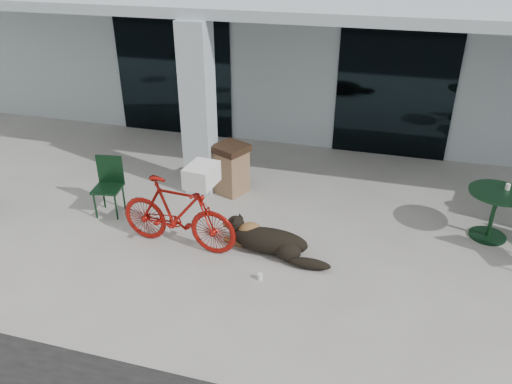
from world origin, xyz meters
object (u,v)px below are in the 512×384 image
(cafe_table_far, at_px, (493,215))
(dog, at_px, (270,240))
(bicycle, at_px, (177,214))
(trash_receptacle, at_px, (231,169))
(cafe_chair_near, at_px, (108,188))

(cafe_table_far, bearing_deg, dog, -157.10)
(bicycle, distance_m, trash_receptacle, 1.96)
(bicycle, bearing_deg, dog, -76.68)
(trash_receptacle, bearing_deg, dog, -55.45)
(dog, distance_m, cafe_table_far, 3.57)
(bicycle, xyz_separation_m, cafe_table_far, (4.69, 1.60, -0.17))
(cafe_table_far, relative_size, trash_receptacle, 0.93)
(trash_receptacle, bearing_deg, cafe_chair_near, -142.76)
(bicycle, relative_size, dog, 1.41)
(dog, height_order, cafe_chair_near, cafe_chair_near)
(dog, height_order, trash_receptacle, trash_receptacle)
(cafe_table_far, xyz_separation_m, trash_receptacle, (-4.48, 0.35, 0.06))
(cafe_chair_near, bearing_deg, dog, -16.54)
(bicycle, xyz_separation_m, cafe_chair_near, (-1.56, 0.60, -0.07))
(bicycle, distance_m, cafe_chair_near, 1.68)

